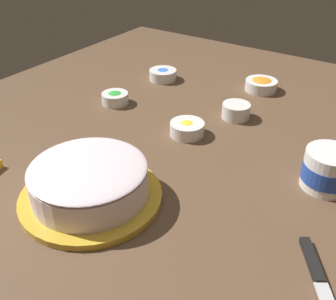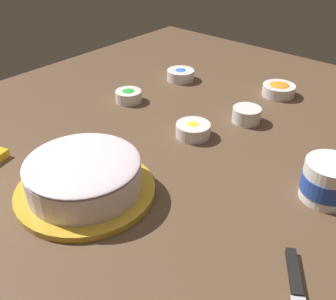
# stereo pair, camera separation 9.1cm
# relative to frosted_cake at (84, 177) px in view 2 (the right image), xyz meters

# --- Properties ---
(ground_plane) EXTENTS (1.54, 1.54, 0.00)m
(ground_plane) POSITION_rel_frosted_cake_xyz_m (-0.30, 0.08, -0.04)
(ground_plane) COLOR brown
(frosted_cake) EXTENTS (0.29, 0.29, 0.09)m
(frosted_cake) POSITION_rel_frosted_cake_xyz_m (0.00, 0.00, 0.00)
(frosted_cake) COLOR gold
(frosted_cake) RESTS_ON ground_plane
(frosting_tub) EXTENTS (0.11, 0.11, 0.08)m
(frosting_tub) POSITION_rel_frosted_cake_xyz_m (-0.31, 0.38, 0.00)
(frosting_tub) COLOR white
(frosting_tub) RESTS_ON ground_plane
(spreading_knife) EXTENTS (0.21, 0.14, 0.01)m
(spreading_knife) POSITION_rel_frosted_cake_xyz_m (-0.04, 0.45, -0.03)
(spreading_knife) COLOR silver
(spreading_knife) RESTS_ON ground_plane
(sprinkle_bowl_orange) EXTENTS (0.10, 0.10, 0.04)m
(sprinkle_bowl_orange) POSITION_rel_frosted_cake_xyz_m (-0.70, 0.07, -0.02)
(sprinkle_bowl_orange) COLOR white
(sprinkle_bowl_orange) RESTS_ON ground_plane
(sprinkle_bowl_yellow) EXTENTS (0.09, 0.09, 0.04)m
(sprinkle_bowl_yellow) POSITION_rel_frosted_cake_xyz_m (-0.33, 0.02, -0.02)
(sprinkle_bowl_yellow) COLOR white
(sprinkle_bowl_yellow) RESTS_ON ground_plane
(sprinkle_bowl_rainbow) EXTENTS (0.08, 0.08, 0.04)m
(sprinkle_bowl_rainbow) POSITION_rel_frosted_cake_xyz_m (-0.49, 0.08, -0.02)
(sprinkle_bowl_rainbow) COLOR white
(sprinkle_bowl_rainbow) RESTS_ON ground_plane
(sprinkle_bowl_green) EXTENTS (0.08, 0.08, 0.04)m
(sprinkle_bowl_green) POSITION_rel_frosted_cake_xyz_m (-0.37, -0.25, -0.02)
(sprinkle_bowl_green) COLOR white
(sprinkle_bowl_green) RESTS_ON ground_plane
(sprinkle_bowl_blue) EXTENTS (0.09, 0.09, 0.04)m
(sprinkle_bowl_blue) POSITION_rel_frosted_cake_xyz_m (-0.60, -0.24, -0.02)
(sprinkle_bowl_blue) COLOR white
(sprinkle_bowl_blue) RESTS_ON ground_plane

